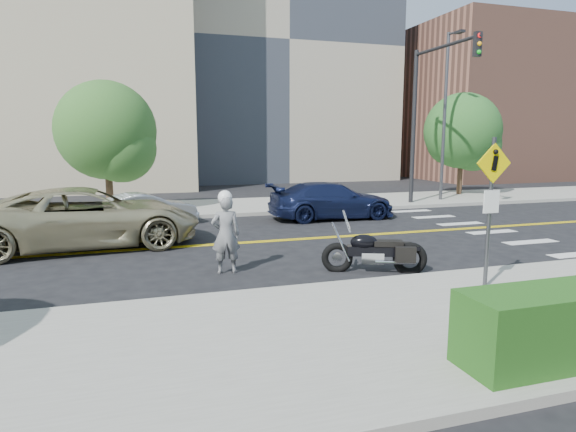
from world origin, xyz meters
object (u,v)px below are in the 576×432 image
at_px(motorcycle, 375,242).
at_px(parked_car_blue, 332,200).
at_px(pedestrian_sign, 491,198).
at_px(suv, 89,217).
at_px(motorcyclist, 226,232).
at_px(parked_car_silver, 145,210).

relative_size(motorcycle, parked_car_blue, 0.47).
xyz_separation_m(pedestrian_sign, motorcycle, (-1.36, 2.18, -1.24)).
height_order(suv, parked_car_blue, suv).
relative_size(pedestrian_sign, parked_car_blue, 0.60).
bearing_deg(suv, pedestrian_sign, -136.61).
bearing_deg(motorcyclist, pedestrian_sign, 149.98).
height_order(motorcyclist, parked_car_blue, motorcyclist).
bearing_deg(parked_car_silver, motorcyclist, 178.03).
relative_size(motorcyclist, suv, 0.31).
bearing_deg(parked_car_silver, pedestrian_sign, -163.41).
distance_m(pedestrian_sign, motorcycle, 2.85).
height_order(suv, parked_car_silver, suv).
height_order(motorcyclist, suv, motorcyclist).
bearing_deg(parked_car_blue, suv, 107.91).
xyz_separation_m(motorcyclist, suv, (-3.32, 3.94, -0.10)).
bearing_deg(motorcyclist, parked_car_silver, -72.79).
bearing_deg(pedestrian_sign, parked_car_silver, 122.05).
xyz_separation_m(motorcyclist, parked_car_silver, (-1.70, 7.09, -0.37)).
bearing_deg(parked_car_blue, motorcyclist, 141.73).
distance_m(motorcyclist, suv, 5.15).
xyz_separation_m(pedestrian_sign, parked_car_blue, (0.66, 9.76, -1.23)).
height_order(pedestrian_sign, motorcyclist, pedestrian_sign).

